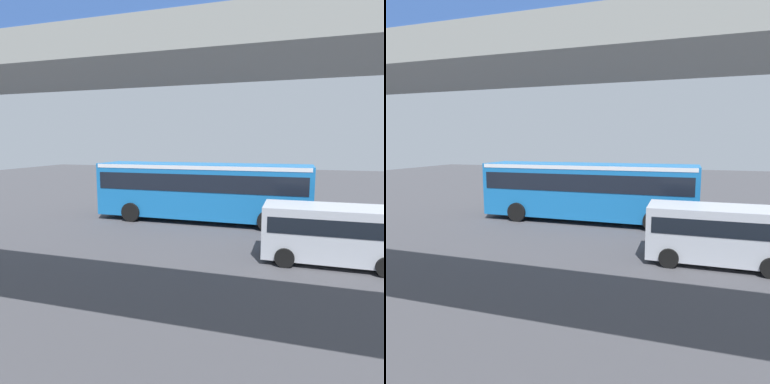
% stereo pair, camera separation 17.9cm
% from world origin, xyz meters
% --- Properties ---
extents(ground, '(80.00, 80.00, 0.00)m').
position_xyz_m(ground, '(0.00, 0.00, 0.00)').
color(ground, '#424247').
extents(city_bus, '(11.54, 2.85, 3.15)m').
position_xyz_m(city_bus, '(-0.05, 0.13, 1.88)').
color(city_bus, '#196BB7').
rests_on(city_bus, ground).
extents(parked_van, '(4.80, 2.17, 2.05)m').
position_xyz_m(parked_van, '(-6.26, 5.21, 1.18)').
color(parked_van, '#B7BCC6').
rests_on(parked_van, ground).
extents(traffic_sign, '(0.08, 0.60, 2.80)m').
position_xyz_m(traffic_sign, '(-1.54, -3.31, 1.89)').
color(traffic_sign, slate).
rests_on(traffic_sign, ground).
extents(lane_dash_leftmost, '(2.00, 0.20, 0.01)m').
position_xyz_m(lane_dash_leftmost, '(-6.00, -2.27, 0.00)').
color(lane_dash_leftmost, silver).
rests_on(lane_dash_leftmost, ground).
extents(lane_dash_left, '(2.00, 0.20, 0.01)m').
position_xyz_m(lane_dash_left, '(-2.00, -2.27, 0.00)').
color(lane_dash_left, silver).
rests_on(lane_dash_left, ground).
extents(lane_dash_centre, '(2.00, 0.20, 0.01)m').
position_xyz_m(lane_dash_centre, '(2.00, -2.27, 0.00)').
color(lane_dash_centre, silver).
rests_on(lane_dash_centre, ground).
extents(lane_dash_right, '(2.00, 0.20, 0.01)m').
position_xyz_m(lane_dash_right, '(6.00, -2.27, 0.00)').
color(lane_dash_right, silver).
rests_on(lane_dash_right, ground).
extents(pedestrian_overpass, '(26.04, 2.60, 7.04)m').
position_xyz_m(pedestrian_overpass, '(0.00, 12.45, 5.21)').
color(pedestrian_overpass, gray).
rests_on(pedestrian_overpass, ground).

